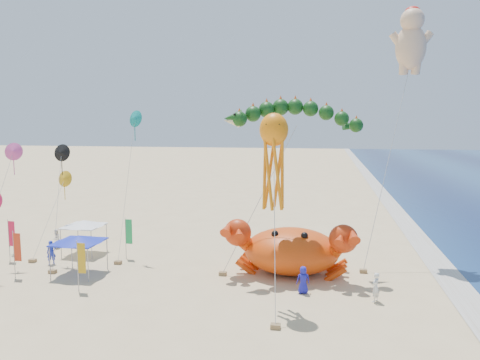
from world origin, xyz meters
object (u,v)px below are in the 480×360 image
(crab_inflatable, at_px, (291,249))
(octopus_kite, at_px, (274,154))
(cherub_kite, at_px, (411,39))
(canopy_blue, at_px, (79,239))
(canopy_white, at_px, (84,223))
(dragon_kite, at_px, (295,119))

(crab_inflatable, relative_size, octopus_kite, 0.81)
(crab_inflatable, relative_size, cherub_kite, 0.47)
(cherub_kite, bearing_deg, canopy_blue, -158.13)
(crab_inflatable, distance_m, canopy_blue, 14.58)
(octopus_kite, distance_m, canopy_white, 18.51)
(crab_inflatable, xyz_separation_m, octopus_kite, (-0.70, -5.43, 6.87))
(crab_inflatable, height_order, canopy_blue, crab_inflatable)
(crab_inflatable, distance_m, octopus_kite, 8.79)
(dragon_kite, distance_m, octopus_kite, 6.14)
(octopus_kite, bearing_deg, canopy_blue, 168.56)
(crab_inflatable, height_order, octopus_kite, octopus_kite)
(octopus_kite, bearing_deg, canopy_white, 154.78)
(crab_inflatable, relative_size, canopy_blue, 2.71)
(octopus_kite, height_order, canopy_white, octopus_kite)
(dragon_kite, xyz_separation_m, octopus_kite, (-0.77, -5.77, -1.98))
(canopy_white, bearing_deg, dragon_kite, -5.77)
(crab_inflatable, bearing_deg, canopy_blue, -169.40)
(canopy_blue, bearing_deg, crab_inflatable, 10.60)
(cherub_kite, bearing_deg, canopy_white, -169.97)
(octopus_kite, relative_size, canopy_white, 3.56)
(dragon_kite, height_order, cherub_kite, cherub_kite)
(octopus_kite, xyz_separation_m, canopy_white, (-15.80, 7.44, -6.14))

